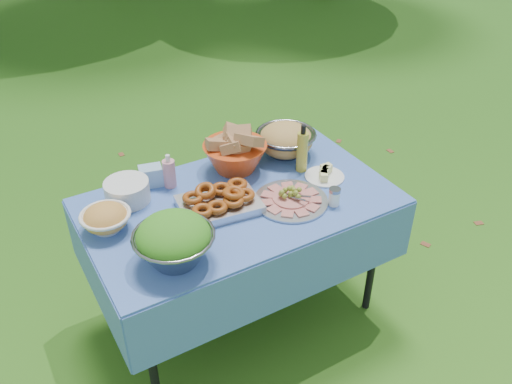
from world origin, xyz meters
TOP-DOWN VIEW (x-y plane):
  - ground at (0.00, 0.00)m, footprint 80.00×80.00m
  - picnic_table at (0.00, 0.00)m, footprint 1.46×0.86m
  - salad_bowl at (-0.43, -0.25)m, footprint 0.43×0.43m
  - pasta_bowl_white at (-0.61, 0.10)m, footprint 0.29×0.29m
  - plate_stack at (-0.46, 0.26)m, footprint 0.22×0.22m
  - wipes_box at (-0.31, 0.34)m, footprint 0.13×0.10m
  - sanitizer_bottle at (-0.24, 0.28)m, footprint 0.08×0.08m
  - bread_bowl at (0.12, 0.26)m, footprint 0.43×0.43m
  - pasta_bowl_steel at (0.43, 0.26)m, footprint 0.42×0.42m
  - fried_tray at (-0.11, -0.02)m, footprint 0.39×0.30m
  - charcuterie_platter at (0.20, -0.14)m, footprint 0.41×0.41m
  - oil_bottle at (0.41, 0.07)m, footprint 0.06×0.06m
  - cheese_plate at (0.47, -0.05)m, footprint 0.25×0.25m
  - shaker at (0.37, -0.26)m, footprint 0.06×0.06m

SIDE VIEW (x-z plane):
  - ground at x=0.00m, z-range 0.00..0.00m
  - picnic_table at x=0.00m, z-range 0.00..0.76m
  - cheese_plate at x=0.47m, z-range 0.76..0.82m
  - charcuterie_platter at x=0.20m, z-range 0.76..0.84m
  - fried_tray at x=-0.11m, z-range 0.76..0.85m
  - shaker at x=0.37m, z-range 0.76..0.85m
  - wipes_box at x=-0.31m, z-range 0.76..0.86m
  - plate_stack at x=-0.46m, z-range 0.76..0.87m
  - pasta_bowl_white at x=-0.61m, z-range 0.76..0.88m
  - pasta_bowl_steel at x=0.43m, z-range 0.76..0.93m
  - sanitizer_bottle at x=-0.24m, z-range 0.76..0.94m
  - salad_bowl at x=-0.43m, z-range 0.76..0.98m
  - bread_bowl at x=0.12m, z-range 0.76..0.98m
  - oil_bottle at x=0.41m, z-range 0.76..1.02m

